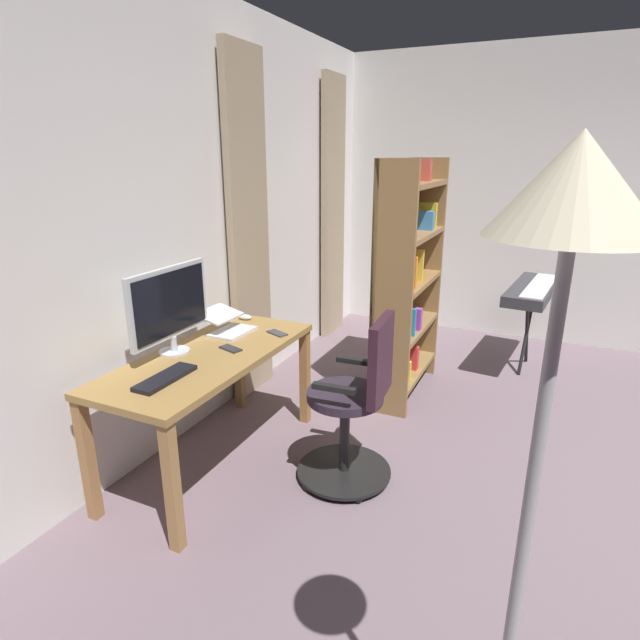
% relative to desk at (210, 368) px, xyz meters
% --- Properties ---
extents(back_room_partition, '(5.82, 0.10, 2.86)m').
position_rel_desk_xyz_m(back_room_partition, '(-0.43, -0.47, 0.79)').
color(back_room_partition, silver).
rests_on(back_room_partition, ground).
extents(curtain_left_panel, '(0.46, 0.06, 2.58)m').
position_rel_desk_xyz_m(curtain_left_panel, '(-2.63, -0.36, 0.66)').
color(curtain_left_panel, tan).
rests_on(curtain_left_panel, ground).
extents(curtain_right_panel, '(0.48, 0.06, 2.58)m').
position_rel_desk_xyz_m(curtain_right_panel, '(-1.03, -0.36, 0.66)').
color(curtain_right_panel, tan).
rests_on(curtain_right_panel, ground).
extents(desk, '(1.48, 0.63, 0.73)m').
position_rel_desk_xyz_m(desk, '(0.00, 0.00, 0.00)').
color(desk, olive).
rests_on(desk, ground).
extents(office_chair, '(0.56, 0.56, 1.01)m').
position_rel_desk_xyz_m(office_chair, '(-0.20, 0.85, -0.16)').
color(office_chair, black).
rests_on(office_chair, ground).
extents(computer_monitor, '(0.64, 0.18, 0.51)m').
position_rel_desk_xyz_m(computer_monitor, '(0.07, -0.20, 0.39)').
color(computer_monitor, '#B7BCC1').
rests_on(computer_monitor, desk).
extents(computer_keyboard, '(0.37, 0.12, 0.02)m').
position_rel_desk_xyz_m(computer_keyboard, '(0.41, 0.03, 0.11)').
color(computer_keyboard, black).
rests_on(computer_keyboard, desk).
extents(laptop, '(0.30, 0.31, 0.15)m').
position_rel_desk_xyz_m(laptop, '(-0.35, -0.11, 0.15)').
color(laptop, silver).
rests_on(laptop, desk).
extents(computer_mouse, '(0.06, 0.10, 0.04)m').
position_rel_desk_xyz_m(computer_mouse, '(-0.64, -0.16, 0.12)').
color(computer_mouse, silver).
rests_on(computer_mouse, desk).
extents(cell_phone_by_monitor, '(0.11, 0.16, 0.01)m').
position_rel_desk_xyz_m(cell_phone_by_monitor, '(-0.10, 0.08, 0.10)').
color(cell_phone_by_monitor, '#232328').
rests_on(cell_phone_by_monitor, desk).
extents(cell_phone_face_up, '(0.12, 0.16, 0.01)m').
position_rel_desk_xyz_m(cell_phone_face_up, '(-0.47, 0.19, 0.10)').
color(cell_phone_face_up, '#333338').
rests_on(cell_phone_face_up, desk).
extents(bookshelf, '(0.92, 0.30, 1.82)m').
position_rel_desk_xyz_m(bookshelf, '(-1.49, 0.73, 0.28)').
color(bookshelf, olive).
rests_on(bookshelf, ground).
extents(piano_keyboard, '(1.07, 0.42, 0.78)m').
position_rel_desk_xyz_m(piano_keyboard, '(-2.40, 1.63, 0.08)').
color(piano_keyboard, black).
rests_on(piano_keyboard, ground).
extents(floor_lamp, '(0.32, 0.32, 1.89)m').
position_rel_desk_xyz_m(floor_lamp, '(1.23, 1.80, 0.95)').
color(floor_lamp, black).
rests_on(floor_lamp, ground).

